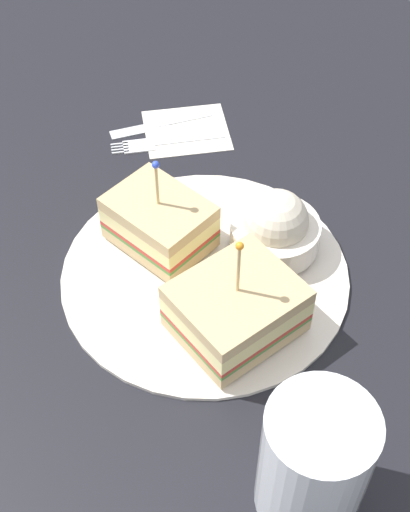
% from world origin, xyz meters
% --- Properties ---
extents(ground_plane, '(1.18, 1.18, 0.02)m').
position_xyz_m(ground_plane, '(0.00, 0.00, -0.01)').
color(ground_plane, black).
extents(plate, '(0.28, 0.28, 0.01)m').
position_xyz_m(plate, '(0.00, 0.00, 0.00)').
color(plate, silver).
rests_on(plate, ground_plane).
extents(sandwich_half_front, '(0.11, 0.09, 0.10)m').
position_xyz_m(sandwich_half_front, '(0.06, -0.01, 0.03)').
color(sandwich_half_front, tan).
rests_on(sandwich_half_front, plate).
extents(sandwich_half_back, '(0.12, 0.13, 0.11)m').
position_xyz_m(sandwich_half_back, '(-0.06, 0.04, 0.03)').
color(sandwich_half_back, tan).
rests_on(sandwich_half_back, plate).
extents(coleslaw_bowl, '(0.09, 0.09, 0.06)m').
position_xyz_m(coleslaw_bowl, '(-0.04, -0.06, 0.03)').
color(coleslaw_bowl, silver).
rests_on(coleslaw_bowl, plate).
extents(drink_glass, '(0.08, 0.08, 0.12)m').
position_xyz_m(drink_glass, '(-0.18, 0.15, 0.05)').
color(drink_glass, beige).
rests_on(drink_glass, ground_plane).
extents(napkin, '(0.13, 0.13, 0.00)m').
position_xyz_m(napkin, '(0.13, -0.18, 0.00)').
color(napkin, beige).
rests_on(napkin, ground_plane).
extents(fork, '(0.11, 0.09, 0.00)m').
position_xyz_m(fork, '(0.15, -0.14, 0.00)').
color(fork, silver).
rests_on(fork, ground_plane).
extents(knife, '(0.09, 0.10, 0.00)m').
position_xyz_m(knife, '(0.16, -0.17, 0.00)').
color(knife, silver).
rests_on(knife, ground_plane).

